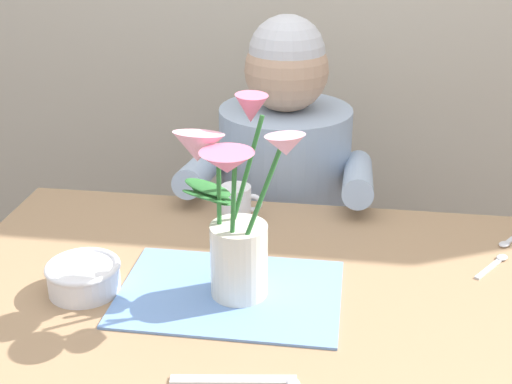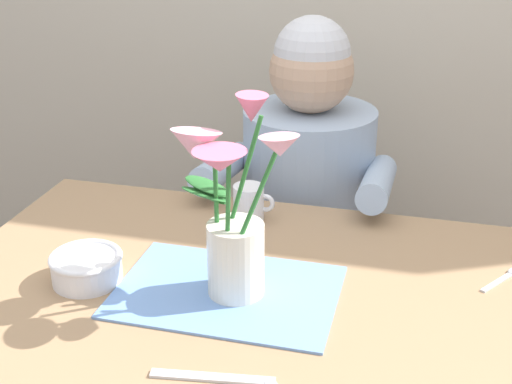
% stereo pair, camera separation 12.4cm
% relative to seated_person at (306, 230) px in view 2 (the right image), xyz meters
% --- Properties ---
extents(dining_table, '(1.20, 0.80, 0.74)m').
position_rel_seated_person_xyz_m(dining_table, '(0.02, -0.62, 0.08)').
color(dining_table, '#9E7A56').
rests_on(dining_table, ground_plane).
extents(seated_person, '(0.45, 0.47, 1.14)m').
position_rel_seated_person_xyz_m(seated_person, '(0.00, 0.00, 0.00)').
color(seated_person, '#4C4C56').
rests_on(seated_person, ground_plane).
extents(striped_placemat, '(0.40, 0.28, 0.00)m').
position_rel_seated_person_xyz_m(striped_placemat, '(-0.03, -0.62, 0.18)').
color(striped_placemat, '#6B93D1').
rests_on(striped_placemat, dining_table).
extents(flower_vase, '(0.25, 0.22, 0.36)m').
position_rel_seated_person_xyz_m(flower_vase, '(-0.02, -0.63, 0.34)').
color(flower_vase, silver).
rests_on(flower_vase, dining_table).
extents(ceramic_bowl, '(0.14, 0.14, 0.06)m').
position_rel_seated_person_xyz_m(ceramic_bowl, '(-0.30, -0.65, 0.21)').
color(ceramic_bowl, white).
rests_on(ceramic_bowl, dining_table).
extents(dinner_knife, '(0.19, 0.04, 0.00)m').
position_rel_seated_person_xyz_m(dinner_knife, '(0.01, -0.86, 0.18)').
color(dinner_knife, silver).
rests_on(dinner_knife, dining_table).
extents(tea_cup, '(0.09, 0.07, 0.08)m').
position_rel_seated_person_xyz_m(tea_cup, '(-0.07, -0.32, 0.22)').
color(tea_cup, silver).
rests_on(tea_cup, dining_table).
extents(spoon_0, '(0.08, 0.11, 0.01)m').
position_rel_seated_person_xyz_m(spoon_0, '(0.46, -0.44, 0.18)').
color(spoon_0, silver).
rests_on(spoon_0, dining_table).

